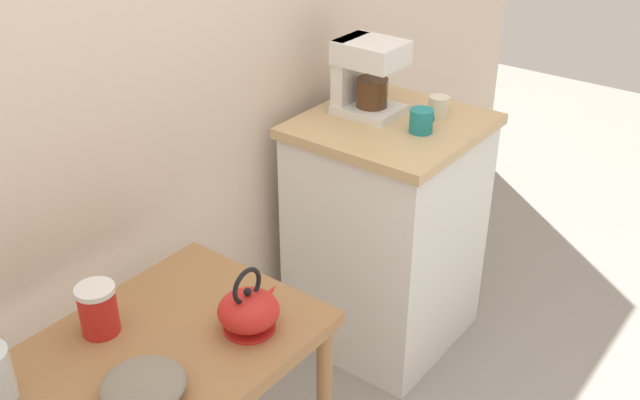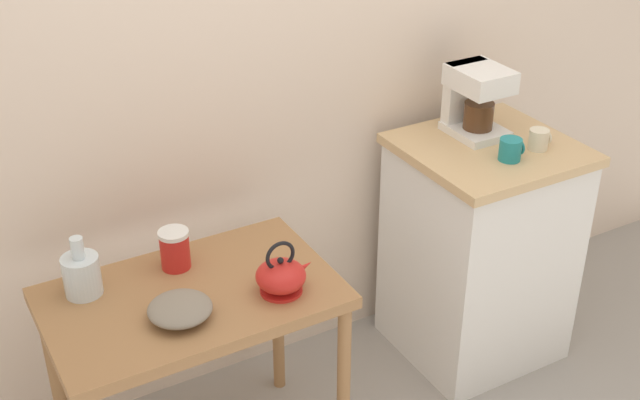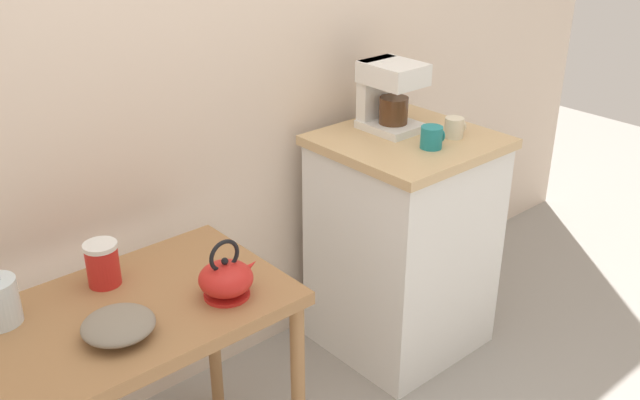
{
  "view_description": "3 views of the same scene",
  "coord_description": "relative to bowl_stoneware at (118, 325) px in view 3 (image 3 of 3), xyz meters",
  "views": [
    {
      "loc": [
        -1.36,
        -1.15,
        1.89
      ],
      "look_at": [
        0.18,
        0.03,
        0.81
      ],
      "focal_mm": 41.26,
      "sensor_mm": 36.0,
      "label": 1
    },
    {
      "loc": [
        -1.24,
        -2.0,
        2.2
      ],
      "look_at": [
        -0.1,
        0.02,
        0.91
      ],
      "focal_mm": 46.76,
      "sensor_mm": 36.0,
      "label": 2
    },
    {
      "loc": [
        -1.24,
        -1.58,
        1.83
      ],
      "look_at": [
        0.09,
        -0.05,
        0.86
      ],
      "focal_mm": 39.99,
      "sensor_mm": 36.0,
      "label": 3
    }
  ],
  "objects": [
    {
      "name": "wooden_table",
      "position": [
        0.07,
        0.1,
        -0.13
      ],
      "size": [
        0.89,
        0.56,
        0.72
      ],
      "color": "#9E7044",
      "rests_on": "ground_plane"
    },
    {
      "name": "teakettle",
      "position": [
        0.32,
        -0.02,
        0.02
      ],
      "size": [
        0.19,
        0.15,
        0.18
      ],
      "color": "red",
      "rests_on": "wooden_table"
    },
    {
      "name": "canister_enamel",
      "position": [
        0.09,
        0.26,
        0.03
      ],
      "size": [
        0.1,
        0.1,
        0.13
      ],
      "color": "red",
      "rests_on": "wooden_table"
    },
    {
      "name": "bowl_stoneware",
      "position": [
        0.0,
        0.0,
        0.0
      ],
      "size": [
        0.19,
        0.19,
        0.06
      ],
      "color": "gray",
      "rests_on": "wooden_table"
    },
    {
      "name": "back_wall",
      "position": [
        0.73,
        0.58,
        0.65
      ],
      "size": [
        4.4,
        0.1,
        2.8
      ],
      "primitive_type": "cube",
      "color": "beige",
      "rests_on": "ground_plane"
    },
    {
      "name": "mug_small_cream",
      "position": [
        1.41,
        0.07,
        0.19
      ],
      "size": [
        0.08,
        0.07,
        0.08
      ],
      "color": "beige",
      "rests_on": "kitchen_counter"
    },
    {
      "name": "kitchen_counter",
      "position": [
        1.28,
        0.18,
        -0.3
      ],
      "size": [
        0.61,
        0.58,
        0.9
      ],
      "color": "white",
      "rests_on": "ground_plane"
    },
    {
      "name": "mug_dark_teal",
      "position": [
        1.26,
        0.06,
        0.19
      ],
      "size": [
        0.09,
        0.08,
        0.08
      ],
      "color": "teal",
      "rests_on": "kitchen_counter"
    },
    {
      "name": "coffee_maker",
      "position": [
        1.29,
        0.31,
        0.29
      ],
      "size": [
        0.18,
        0.22,
        0.26
      ],
      "color": "white",
      "rests_on": "kitchen_counter"
    }
  ]
}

